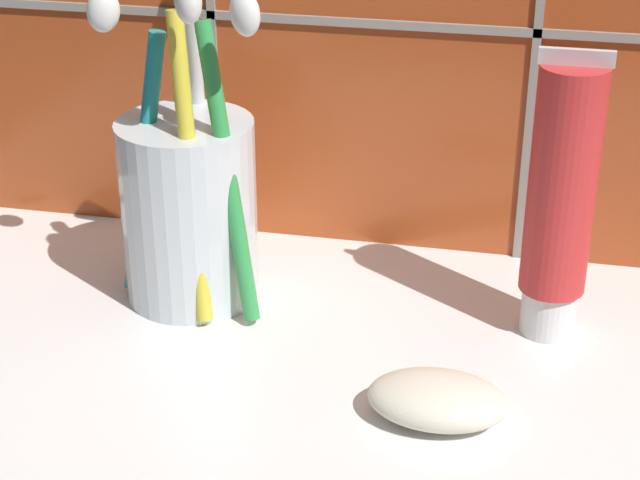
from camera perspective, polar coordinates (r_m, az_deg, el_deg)
sink_counter at (r=51.41cm, az=7.30°, el=-11.05°), size 75.15×37.84×2.00cm
toothbrush_cup at (r=59.16cm, az=-6.99°, el=2.07°), size 10.41×13.09×19.06cm
toothpaste_tube at (r=55.55cm, az=12.72°, el=2.13°), size 3.63×3.46×15.62cm
soap_bar at (r=51.00cm, az=6.28°, el=-8.46°), size 6.64×4.45×2.11cm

